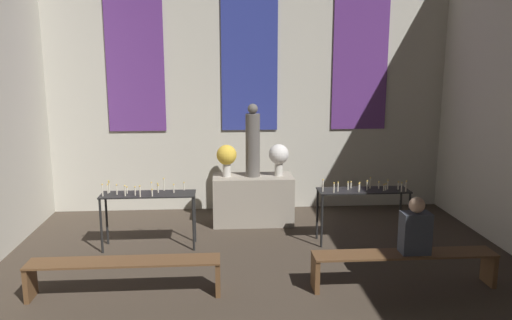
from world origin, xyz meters
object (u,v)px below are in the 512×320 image
(statue, at_px, (253,143))
(candle_rack_left, at_px, (148,201))
(candle_rack_right, at_px, (363,197))
(altar, at_px, (253,200))
(flower_vase_right, at_px, (279,156))
(person_seated, at_px, (415,229))
(pew_back_right, at_px, (404,261))
(pew_back_left, at_px, (125,269))
(flower_vase_left, at_px, (227,156))

(statue, relative_size, candle_rack_left, 0.89)
(statue, relative_size, candle_rack_right, 0.89)
(candle_rack_left, bearing_deg, candle_rack_right, -0.07)
(altar, xyz_separation_m, candle_rack_left, (-1.69, -1.09, 0.32))
(flower_vase_right, bearing_deg, candle_rack_left, -153.02)
(candle_rack_left, bearing_deg, person_seated, -24.67)
(flower_vase_right, xyz_separation_m, pew_back_right, (1.30, -2.73, -0.88))
(flower_vase_right, xyz_separation_m, candle_rack_left, (-2.15, -1.09, -0.47))
(candle_rack_left, relative_size, person_seated, 1.97)
(candle_rack_left, bearing_deg, pew_back_left, -92.38)
(flower_vase_right, height_order, pew_back_right, flower_vase_right)
(flower_vase_left, xyz_separation_m, pew_back_right, (2.22, -2.73, -0.88))
(candle_rack_left, distance_m, pew_back_left, 1.69)
(statue, relative_size, flower_vase_left, 2.26)
(candle_rack_right, distance_m, pew_back_left, 3.83)
(altar, distance_m, person_seated, 3.34)
(flower_vase_right, height_order, pew_back_left, flower_vase_right)
(pew_back_left, relative_size, person_seated, 3.20)
(candle_rack_left, height_order, person_seated, person_seated)
(flower_vase_left, height_order, pew_back_left, flower_vase_left)
(candle_rack_left, xyz_separation_m, pew_back_right, (3.44, -1.64, -0.41))
(candle_rack_left, height_order, pew_back_left, candle_rack_left)
(altar, relative_size, flower_vase_left, 2.50)
(flower_vase_left, relative_size, pew_back_right, 0.24)
(altar, bearing_deg, candle_rack_left, -147.08)
(altar, height_order, candle_rack_left, candle_rack_left)
(altar, xyz_separation_m, candle_rack_right, (1.68, -1.10, 0.32))
(flower_vase_right, bearing_deg, statue, 180.00)
(statue, distance_m, pew_back_right, 3.43)
(flower_vase_right, relative_size, candle_rack_right, 0.39)
(candle_rack_right, bearing_deg, pew_back_right, -87.35)
(statue, distance_m, candle_rack_left, 2.13)
(flower_vase_right, relative_size, pew_back_left, 0.24)
(pew_back_right, bearing_deg, pew_back_left, 180.00)
(pew_back_left, bearing_deg, statue, 57.27)
(altar, distance_m, flower_vase_left, 0.91)
(person_seated, bearing_deg, pew_back_right, 180.00)
(statue, xyz_separation_m, pew_back_left, (-1.76, -2.73, -1.11))
(statue, height_order, person_seated, statue)
(altar, relative_size, flower_vase_right, 2.50)
(candle_rack_left, height_order, pew_back_right, candle_rack_left)
(altar, xyz_separation_m, person_seated, (1.88, -2.73, 0.35))
(candle_rack_left, bearing_deg, altar, 32.92)
(flower_vase_left, distance_m, candle_rack_right, 2.45)
(altar, height_order, pew_back_left, altar)
(statue, height_order, candle_rack_right, statue)
(statue, height_order, flower_vase_right, statue)
(candle_rack_left, distance_m, pew_back_right, 3.84)
(statue, height_order, flower_vase_left, statue)
(altar, xyz_separation_m, flower_vase_right, (0.46, 0.00, 0.79))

